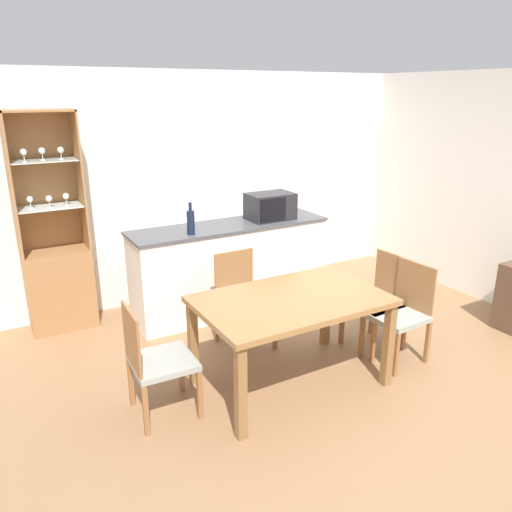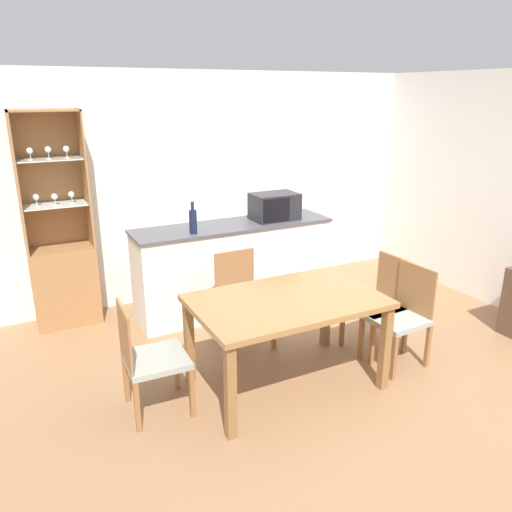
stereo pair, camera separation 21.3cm
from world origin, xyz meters
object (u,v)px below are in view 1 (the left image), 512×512
Objects in this scene: display_cabinet at (58,270)px; dining_chair_side_right_near at (400,313)px; dining_chair_side_left_far at (156,361)px; wine_bottle at (191,222)px; dining_table at (291,309)px; microwave at (270,206)px; dining_chair_side_right_far at (378,302)px; dining_chair_head_far at (243,300)px.

dining_chair_side_right_near is (2.52, -2.22, -0.17)m from display_cabinet.
wine_bottle is at bearing 148.92° from dining_chair_side_left_far.
dining_chair_side_left_far is at bearing -123.17° from wine_bottle.
wine_bottle reaches higher than dining_table.
dining_chair_side_right_near is at bearing 84.64° from dining_chair_side_left_far.
dining_chair_side_right_near is at bearing -49.78° from wine_bottle.
wine_bottle reaches higher than microwave.
dining_chair_side_right_far is at bearing 92.13° from dining_chair_side_left_far.
dining_chair_head_far reaches higher than dining_table.
dining_chair_side_left_far reaches higher than dining_table.
display_cabinet is 1.46× the size of dining_table.
display_cabinet reaches higher than wine_bottle.
dining_chair_side_left_far is at bearing -142.29° from microwave.
wine_bottle is at bearing 36.83° from dining_chair_side_right_near.
dining_chair_head_far is at bearing -41.32° from display_cabinet.
dining_chair_side_right_near is 1.00× the size of dining_chair_side_left_far.
wine_bottle is (0.84, 1.28, 0.66)m from dining_chair_side_left_far.
display_cabinet is at bearing 45.27° from dining_chair_side_right_near.
display_cabinet reaches higher than dining_chair_side_right_near.
dining_chair_head_far is 1.00× the size of dining_chair_side_right_near.
display_cabinet reaches higher than dining_chair_side_right_far.
dining_table is at bearing 89.06° from dining_chair_head_far.
dining_chair_side_right_far is at bearing -3.38° from dining_chair_side_right_near.
wine_bottle is (-0.24, 1.43, 0.43)m from dining_table.
dining_table is 1.67× the size of dining_chair_head_far.
dining_chair_side_left_far is 1.67m from wine_bottle.
wine_bottle is at bearing 99.65° from dining_table.
dining_chair_head_far is 1.26m from microwave.
wine_bottle is (-1.00, -0.14, -0.02)m from microwave.
display_cabinet reaches higher than dining_chair_side_left_far.
dining_chair_side_right_near and dining_chair_side_right_far have the same top height.
dining_chair_side_left_far is at bearing 86.38° from dining_chair_side_right_far.
dining_chair_head_far is 2.77× the size of wine_bottle.
dining_table is at bearing -115.78° from microwave.
display_cabinet is at bearing 48.86° from dining_chair_side_right_far.
display_cabinet is 4.34× the size of microwave.
display_cabinet is 2.44× the size of dining_chair_side_right_far.
dining_chair_side_right_near is (1.08, -0.14, -0.23)m from dining_table.
dining_chair_side_left_far is (-1.08, -0.67, 0.00)m from dining_chair_head_far.
display_cabinet is 3.36m from dining_chair_side_right_near.
dining_chair_side_right_near is at bearing -7.33° from dining_table.
wine_bottle is at bearing -28.54° from display_cabinet.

